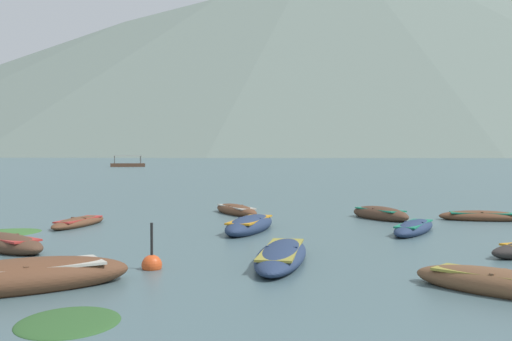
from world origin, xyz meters
name	(u,v)px	position (x,y,z in m)	size (l,w,h in m)	color
ground_plane	(260,156)	(0.00, 1500.00, 0.00)	(6000.00, 6000.00, 0.00)	#476066
mountain_1	(141,79)	(-328.50, 1637.93, 212.88)	(1701.12, 1701.12, 425.76)	#4C5B56
mountain_2	(328,42)	(183.54, 1617.58, 309.69)	(2345.38, 2345.38, 619.38)	slate
rowboat_0	(380,214)	(2.03, 18.02, 0.19)	(2.35, 3.22, 0.62)	#4C3323
rowboat_1	(250,225)	(-2.98, 14.36, 0.19)	(2.12, 4.15, 0.62)	navy
rowboat_2	(481,216)	(5.77, 17.57, 0.15)	(3.22, 1.63, 0.47)	brown
rowboat_3	(281,255)	(-2.15, 8.71, 0.16)	(1.75, 4.63, 0.50)	navy
rowboat_4	(22,278)	(-7.05, 5.88, 0.22)	(4.16, 3.26, 0.72)	brown
rowboat_5	(414,228)	(2.30, 13.99, 0.15)	(2.48, 3.61, 0.48)	navy
rowboat_7	(236,210)	(-3.64, 19.93, 0.16)	(2.41, 3.69, 0.52)	brown
rowboat_8	(79,222)	(-9.01, 15.73, 0.12)	(1.52, 3.39, 0.39)	brown
rowboat_9	(5,244)	(-9.30, 10.40, 0.17)	(3.15, 2.83, 0.55)	#4C3323
rowboat_11	(499,283)	(1.65, 5.65, 0.17)	(2.99, 2.90, 0.55)	brown
ferry_1	(128,165)	(-30.32, 119.37, 0.45)	(7.51, 4.47, 2.54)	#4C3323
mooring_buoy	(152,264)	(-5.01, 7.85, 0.11)	(0.45, 0.45, 1.15)	#DB4C1E
weed_patch_4	(69,322)	(-5.50, 3.73, 0.00)	(1.80, 1.52, 0.14)	#2D5628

